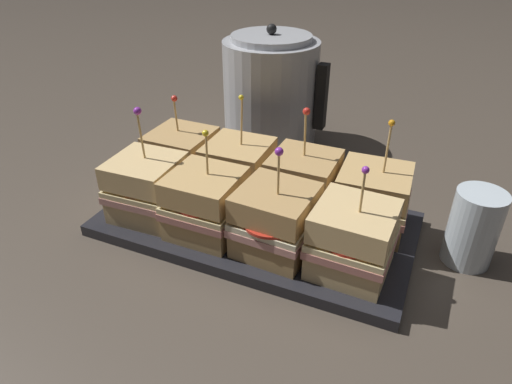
{
  "coord_description": "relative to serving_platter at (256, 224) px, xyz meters",
  "views": [
    {
      "loc": [
        0.24,
        -0.54,
        0.43
      ],
      "look_at": [
        0.0,
        0.0,
        0.07
      ],
      "focal_mm": 32.0,
      "sensor_mm": 36.0,
      "label": 1
    }
  ],
  "objects": [
    {
      "name": "sandwich_front_center_left",
      "position": [
        -0.06,
        -0.06,
        0.06
      ],
      "size": [
        0.1,
        0.1,
        0.16
      ],
      "color": "tan",
      "rests_on": "serving_platter"
    },
    {
      "name": "ground_plane",
      "position": [
        0.0,
        0.0,
        -0.01
      ],
      "size": [
        6.0,
        6.0,
        0.0
      ],
      "primitive_type": "plane",
      "color": "#4C4238"
    },
    {
      "name": "drinking_glass",
      "position": [
        0.31,
        0.05,
        0.05
      ],
      "size": [
        0.07,
        0.07,
        0.11
      ],
      "color": "silver",
      "rests_on": "ground_plane"
    },
    {
      "name": "serving_platter",
      "position": [
        0.0,
        0.0,
        0.0
      ],
      "size": [
        0.48,
        0.25,
        0.02
      ],
      "color": "#232328",
      "rests_on": "ground_plane"
    },
    {
      "name": "sandwich_back_far_right",
      "position": [
        0.17,
        0.05,
        0.06
      ],
      "size": [
        0.11,
        0.11,
        0.18
      ],
      "color": "tan",
      "rests_on": "serving_platter"
    },
    {
      "name": "sandwich_front_center_right",
      "position": [
        0.05,
        -0.06,
        0.06
      ],
      "size": [
        0.11,
        0.11,
        0.16
      ],
      "color": "tan",
      "rests_on": "serving_platter"
    },
    {
      "name": "sandwich_front_far_left",
      "position": [
        -0.16,
        -0.05,
        0.06
      ],
      "size": [
        0.11,
        0.11,
        0.18
      ],
      "color": "#DBB77A",
      "rests_on": "serving_platter"
    },
    {
      "name": "sandwich_back_center_right",
      "position": [
        0.06,
        0.06,
        0.06
      ],
      "size": [
        0.11,
        0.11,
        0.17
      ],
      "color": "tan",
      "rests_on": "serving_platter"
    },
    {
      "name": "kettle_steel",
      "position": [
        -0.1,
        0.31,
        0.1
      ],
      "size": [
        0.22,
        0.19,
        0.25
      ],
      "color": "#B7BABF",
      "rests_on": "ground_plane"
    },
    {
      "name": "sandwich_back_center_left",
      "position": [
        -0.06,
        0.05,
        0.06
      ],
      "size": [
        0.11,
        0.11,
        0.18
      ],
      "color": "tan",
      "rests_on": "serving_platter"
    },
    {
      "name": "sandwich_back_far_left",
      "position": [
        -0.16,
        0.06,
        0.06
      ],
      "size": [
        0.11,
        0.11,
        0.16
      ],
      "color": "tan",
      "rests_on": "serving_platter"
    },
    {
      "name": "sandwich_front_far_right",
      "position": [
        0.16,
        -0.05,
        0.06
      ],
      "size": [
        0.11,
        0.11,
        0.16
      ],
      "color": "#DBB77A",
      "rests_on": "serving_platter"
    }
  ]
}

